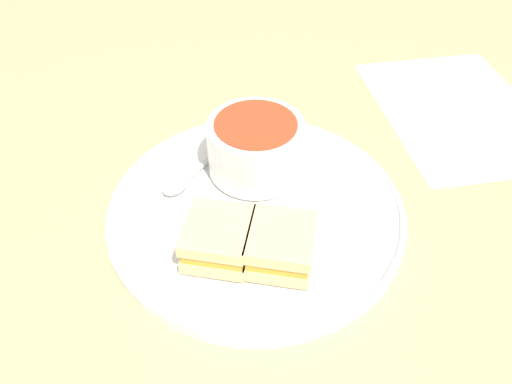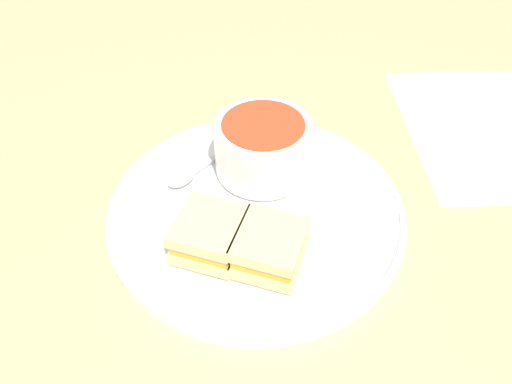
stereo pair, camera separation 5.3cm
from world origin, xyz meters
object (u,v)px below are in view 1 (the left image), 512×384
at_px(spoon, 181,181).
at_px(sandwich_half_far, 281,245).
at_px(sandwich_half_near, 218,238).
at_px(soup_bowl, 256,146).

distance_m(spoon, sandwich_half_far, 0.15).
xyz_separation_m(spoon, sandwich_half_near, (-0.02, -0.11, 0.02)).
relative_size(soup_bowl, spoon, 0.95).
xyz_separation_m(soup_bowl, spoon, (-0.08, 0.03, -0.03)).
bearing_deg(sandwich_half_far, soup_bowl, 61.65).
bearing_deg(spoon, sandwich_half_far, 79.73).
relative_size(spoon, sandwich_half_far, 1.24).
distance_m(spoon, sandwich_half_near, 0.11).
height_order(soup_bowl, spoon, soup_bowl).
height_order(spoon, sandwich_half_near, sandwich_half_near).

